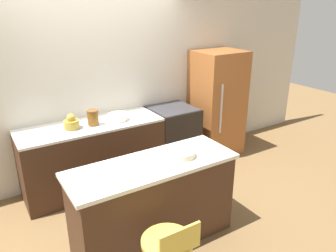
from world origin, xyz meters
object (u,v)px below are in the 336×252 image
mixing_bowl (118,117)px  refrigerator (217,104)px  oven_range (172,137)px  kettle (71,123)px

mixing_bowl → refrigerator: bearing=1.3°
mixing_bowl → oven_range: bearing=2.7°
kettle → mixing_bowl: kettle is taller
refrigerator → kettle: refrigerator is taller
refrigerator → oven_range: bearing=179.7°
refrigerator → kettle: 2.35m
oven_range → refrigerator: bearing=-0.3°
kettle → mixing_bowl: bearing=0.0°
oven_range → mixing_bowl: mixing_bowl is taller
oven_range → kettle: kettle is taller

